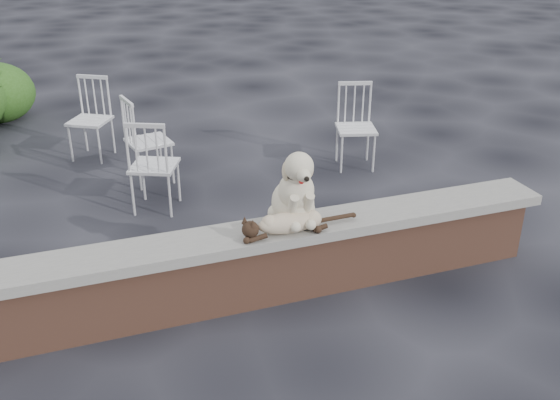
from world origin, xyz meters
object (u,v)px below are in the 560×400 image
object	(u,v)px
dog	(293,184)
chair_b	(89,119)
chair_c	(154,164)
chair_e	(148,140)
chair_d	(356,127)
cat	(290,221)

from	to	relation	value
dog	chair_b	xyz separation A→B (m)	(-1.25, 3.39, -0.41)
chair_c	chair_e	bearing A→B (deg)	-69.89
chair_b	chair_d	xyz separation A→B (m)	(2.79, -1.29, 0.00)
dog	chair_e	bearing A→B (deg)	108.24
dog	chair_b	bearing A→B (deg)	112.34
chair_c	chair_e	distance (m)	0.70
chair_c	chair_d	bearing A→B (deg)	-147.30
chair_c	chair_b	bearing A→B (deg)	-48.96
dog	chair_d	xyz separation A→B (m)	(1.54, 2.10, -0.41)
chair_e	cat	bearing A→B (deg)	-177.22
cat	chair_b	xyz separation A→B (m)	(-1.17, 3.54, -0.20)
dog	chair_b	world-z (taller)	dog
cat	dog	bearing A→B (deg)	63.99
cat	chair_d	bearing A→B (deg)	56.28
cat	chair_e	world-z (taller)	chair_e
dog	chair_c	size ratio (longest dim) A/B	0.65
chair_c	dog	bearing A→B (deg)	137.78
chair_e	chair_c	bearing A→B (deg)	164.91
dog	chair_c	bearing A→B (deg)	115.51
dog	chair_e	size ratio (longest dim) A/B	0.65
dog	chair_c	xyz separation A→B (m)	(-0.76, 1.76, -0.41)
dog	chair_d	bearing A→B (deg)	55.78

